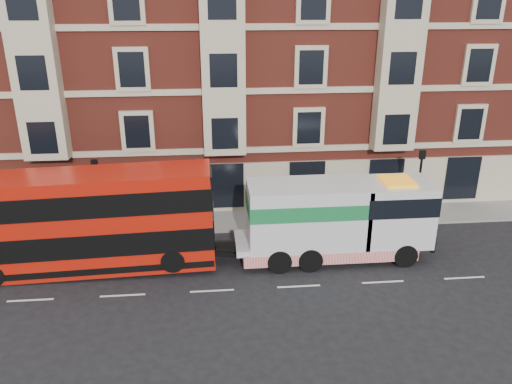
% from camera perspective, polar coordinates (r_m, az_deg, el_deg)
% --- Properties ---
extents(ground, '(120.00, 120.00, 0.00)m').
position_cam_1_polar(ground, '(23.23, -5.05, -11.19)').
color(ground, black).
rests_on(ground, ground).
extents(sidewalk, '(90.00, 3.00, 0.15)m').
position_cam_1_polar(sidewalk, '(29.81, -5.24, -3.36)').
color(sidewalk, slate).
rests_on(sidewalk, ground).
extents(victorian_terrace, '(45.00, 12.00, 20.40)m').
position_cam_1_polar(victorian_terrace, '(34.73, -5.07, 17.22)').
color(victorian_terrace, maroon).
rests_on(victorian_terrace, ground).
extents(lamp_post_west, '(0.35, 0.15, 4.35)m').
position_cam_1_polar(lamp_post_west, '(28.29, -17.63, 0.02)').
color(lamp_post_west, black).
rests_on(lamp_post_west, sidewalk).
extents(lamp_post_east, '(0.35, 0.15, 4.35)m').
position_cam_1_polar(lamp_post_east, '(30.05, 18.14, 1.19)').
color(lamp_post_east, black).
rests_on(lamp_post_east, sidewalk).
extents(double_decker_bus, '(12.15, 2.79, 4.92)m').
position_cam_1_polar(double_decker_bus, '(25.06, -18.98, -3.07)').
color(double_decker_bus, '#B9170A').
rests_on(double_decker_bus, ground).
extents(tow_truck, '(9.73, 2.88, 4.05)m').
position_cam_1_polar(tow_truck, '(25.23, 8.84, -3.08)').
color(tow_truck, silver).
rests_on(tow_truck, ground).
extents(pedestrian, '(0.72, 0.67, 1.64)m').
position_cam_1_polar(pedestrian, '(29.37, -17.67, -2.80)').
color(pedestrian, '#201A34').
rests_on(pedestrian, sidewalk).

